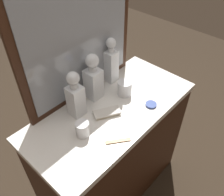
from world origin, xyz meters
TOP-DOWN VIEW (x-y plane):
  - ground_plane at (0.00, 0.00)m, footprint 6.00×6.00m
  - dresser at (0.00, 0.00)m, footprint 1.06×0.50m
  - dresser_mirror at (0.00, 0.23)m, footprint 0.78×0.03m
  - crystal_decanter_far_left at (-0.16, 0.12)m, footprint 0.08×0.08m
  - crystal_decanter_center at (0.19, 0.19)m, footprint 0.07×0.07m
  - crystal_decanter_far_right at (0.01, 0.15)m, footprint 0.09×0.09m
  - crystal_tumbler_far_right at (-0.24, -0.02)m, footprint 0.07×0.07m
  - crystal_tumbler_right at (0.14, 0.03)m, footprint 0.09×0.09m
  - silver_brush_left at (-0.06, -0.01)m, footprint 0.16×0.13m
  - porcelain_dish at (0.17, -0.15)m, footprint 0.07×0.07m
  - tortoiseshell_comb at (-0.16, -0.18)m, footprint 0.12×0.09m

SIDE VIEW (x-z plane):
  - ground_plane at x=0.00m, z-range 0.00..0.00m
  - dresser at x=0.00m, z-range 0.00..0.88m
  - tortoiseshell_comb at x=-0.16m, z-range 0.88..0.89m
  - porcelain_dish at x=0.17m, z-range 0.88..0.89m
  - silver_brush_left at x=-0.06m, z-range 0.88..0.91m
  - crystal_tumbler_far_right at x=-0.24m, z-range 0.88..0.96m
  - crystal_tumbler_right at x=0.14m, z-range 0.88..0.97m
  - crystal_decanter_far_left at x=-0.16m, z-range 0.85..1.14m
  - crystal_decanter_far_right at x=0.01m, z-range 0.85..1.15m
  - crystal_decanter_center at x=0.19m, z-range 0.85..1.16m
  - dresser_mirror at x=0.00m, z-range 0.88..1.61m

